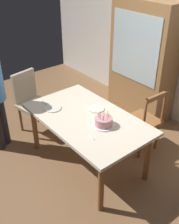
# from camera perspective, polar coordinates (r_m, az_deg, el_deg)

# --- Properties ---
(ground) EXTENTS (6.40, 6.40, 0.00)m
(ground) POSITION_cam_1_polar(r_m,az_deg,el_deg) (3.83, -0.48, -10.30)
(ground) COLOR brown
(dining_table) EXTENTS (1.62, 0.96, 0.73)m
(dining_table) POSITION_cam_1_polar(r_m,az_deg,el_deg) (3.43, -0.53, -2.29)
(dining_table) COLOR beige
(dining_table) RESTS_ON ground
(birthday_cake) EXTENTS (0.28, 0.28, 0.17)m
(birthday_cake) POSITION_cam_1_polar(r_m,az_deg,el_deg) (3.22, 2.95, -2.04)
(birthday_cake) COLOR silver
(birthday_cake) RESTS_ON dining_table
(plate_near_celebrant) EXTENTS (0.22, 0.22, 0.01)m
(plate_near_celebrant) POSITION_cam_1_polar(r_m,az_deg,el_deg) (3.59, -7.66, 0.81)
(plate_near_celebrant) COLOR silver
(plate_near_celebrant) RESTS_ON dining_table
(plate_far_side) EXTENTS (0.22, 0.22, 0.01)m
(plate_far_side) POSITION_cam_1_polar(r_m,az_deg,el_deg) (3.55, 1.36, 0.72)
(plate_far_side) COLOR silver
(plate_far_side) RESTS_ON dining_table
(fork_near_celebrant) EXTENTS (0.18, 0.02, 0.01)m
(fork_near_celebrant) POSITION_cam_1_polar(r_m,az_deg,el_deg) (3.71, -9.16, 1.68)
(fork_near_celebrant) COLOR silver
(fork_near_celebrant) RESTS_ON dining_table
(fork_far_side) EXTENTS (0.18, 0.02, 0.01)m
(fork_far_side) POSITION_cam_1_polar(r_m,az_deg,el_deg) (3.67, -0.13, 1.73)
(fork_far_side) COLOR silver
(fork_far_side) RESTS_ON dining_table
(fork_near_guest) EXTENTS (0.18, 0.05, 0.01)m
(fork_near_guest) POSITION_cam_1_polar(r_m,az_deg,el_deg) (3.07, 0.25, -4.92)
(fork_near_guest) COLOR silver
(fork_near_guest) RESTS_ON dining_table
(chair_spindle_back) EXTENTS (0.46, 0.46, 0.95)m
(chair_spindle_back) POSITION_cam_1_polar(r_m,az_deg,el_deg) (3.87, 11.11, -1.97)
(chair_spindle_back) COLOR brown
(chair_spindle_back) RESTS_ON ground
(chair_upholstered) EXTENTS (0.52, 0.52, 0.95)m
(chair_upholstered) POSITION_cam_1_polar(r_m,az_deg,el_deg) (4.30, -12.28, 2.70)
(chair_upholstered) COLOR tan
(chair_upholstered) RESTS_ON ground
(china_cabinet) EXTENTS (1.10, 0.45, 1.90)m
(china_cabinet) POSITION_cam_1_polar(r_m,az_deg,el_deg) (4.59, 11.02, 10.59)
(china_cabinet) COLOR #9E7042
(china_cabinet) RESTS_ON ground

